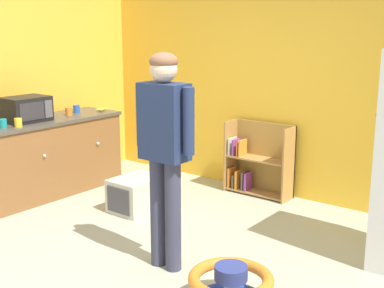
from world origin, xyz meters
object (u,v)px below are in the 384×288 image
Objects in this scene: baby_walker at (231,287)px; kitchen_counter at (28,161)px; pet_carrier at (137,194)px; bookshelf at (256,163)px; yellow_cup at (18,123)px; orange_cup at (69,111)px; banana_bunch at (102,109)px; blue_cup at (77,109)px; microwave at (26,109)px; teal_cup at (3,123)px; standing_person at (165,141)px.

kitchen_counter is at bearing 170.21° from baby_walker.
bookshelf is at bearing 61.21° from pet_carrier.
pet_carrier is (-1.90, 1.02, 0.02)m from baby_walker.
orange_cup is at bearing 101.45° from yellow_cup.
blue_cup is at bearing -121.02° from banana_bunch.
kitchen_counter is 3.91× the size of baby_walker.
orange_cup is (-0.16, 0.80, 0.00)m from yellow_cup.
microwave is at bearing 109.07° from kitchen_counter.
bookshelf is (1.94, 1.78, -0.09)m from kitchen_counter.
standing_person is at bearing 0.24° from teal_cup.
standing_person is 1.65m from pet_carrier.
kitchen_counter is 0.76m from orange_cup.
banana_bunch is 1.25m from yellow_cup.
blue_cup is at bearing 112.36° from orange_cup.
microwave is 1.02m from banana_bunch.
orange_cup reaches higher than bookshelf.
microwave reaches higher than pet_carrier.
blue_cup is (-1.27, 0.28, 0.77)m from pet_carrier.
yellow_cup and blue_cup have the same top height.
baby_walker is (0.78, -0.21, -0.91)m from standing_person.
bookshelf is at bearing 101.01° from standing_person.
bookshelf is 2.30m from blue_cup.
baby_walker is 2.16m from pet_carrier.
standing_person is 3.18× the size of pet_carrier.
pet_carrier is at bearing 34.27° from yellow_cup.
microwave is (-2.36, 0.36, -0.02)m from standing_person.
teal_cup is at bearing 176.26° from baby_walker.
pet_carrier is at bearing 20.16° from microwave.
standing_person reaches higher than banana_bunch.
pet_carrier reaches higher than baby_walker.
bookshelf is 8.95× the size of orange_cup.
bookshelf is 2.27m from standing_person.
kitchen_counter is 15.16× the size of banana_bunch.
kitchen_counter is at bearing -87.21° from blue_cup.
blue_cup is (-1.98, -1.02, 0.58)m from bookshelf.
teal_cup is at bearing -143.47° from pet_carrier.
baby_walker is 1.26× the size of microwave.
banana_bunch is at bearing 89.42° from teal_cup.
pet_carrier is 1.44m from banana_bunch.
baby_walker is 3.13m from teal_cup.
kitchen_counter is 0.61m from teal_cup.
baby_walker is at bearing -27.65° from banana_bunch.
kitchen_counter is at bearing -137.49° from bookshelf.
blue_cup is at bearing 97.75° from teal_cup.
standing_person is 2.90× the size of baby_walker.
bookshelf is at bearing 32.26° from orange_cup.
banana_bunch reaches higher than bookshelf.
blue_cup is at bearing 167.69° from pet_carrier.
microwave is (-0.01, 0.03, 0.59)m from kitchen_counter.
microwave is at bearing -97.77° from banana_bunch.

